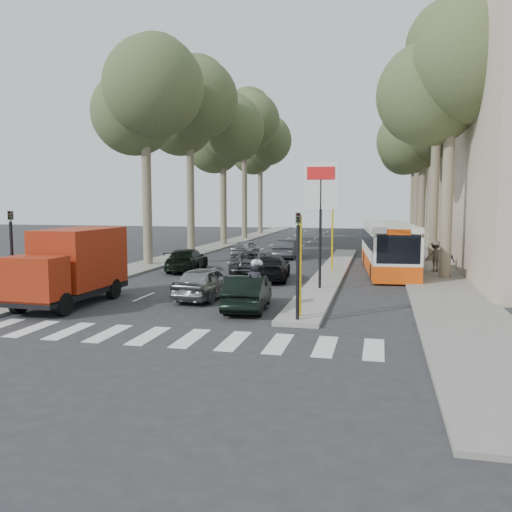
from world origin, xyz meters
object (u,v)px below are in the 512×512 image
(city_bus, at_px, (388,246))
(motorcycle, at_px, (257,287))
(red_truck, at_px, (72,265))
(silver_hatchback, at_px, (205,282))
(dark_hatchback, at_px, (248,292))

(city_bus, height_order, motorcycle, city_bus)
(city_bus, bearing_deg, red_truck, -138.22)
(silver_hatchback, relative_size, city_bus, 0.37)
(silver_hatchback, bearing_deg, dark_hatchback, 146.55)
(motorcycle, bearing_deg, silver_hatchback, 148.56)
(dark_hatchback, bearing_deg, red_truck, -0.46)
(red_truck, distance_m, motorcycle, 7.22)
(dark_hatchback, relative_size, red_truck, 0.71)
(city_bus, distance_m, motorcycle, 13.11)
(red_truck, relative_size, city_bus, 0.52)
(city_bus, bearing_deg, dark_hatchback, -117.78)
(silver_hatchback, xyz_separation_m, city_bus, (7.30, 10.20, 0.78))
(silver_hatchback, bearing_deg, red_truck, 31.85)
(red_truck, xyz_separation_m, city_bus, (11.86, 12.52, -0.08))
(dark_hatchback, xyz_separation_m, red_truck, (-6.78, -0.55, 0.89))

